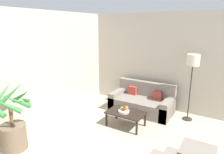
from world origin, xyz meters
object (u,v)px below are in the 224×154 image
Objects in this scene: coffee_table at (126,114)px; potted_palm at (12,126)px; sofa_loveseat at (142,102)px; apple_green at (122,108)px; fruit_bowl at (124,111)px; orange_fruit at (126,108)px; apple_red at (124,109)px; floor_lamp at (193,65)px.

potted_palm is at bearing -126.03° from coffee_table.
apple_green is at bearing -94.98° from sofa_loveseat.
fruit_bowl is 2.96× the size of orange_fruit.
apple_red reaches higher than apple_green.
orange_fruit is at bearing -137.30° from floor_lamp.
apple_red is at bearing -135.47° from floor_lamp.
floor_lamp reaches higher than fruit_bowl.
floor_lamp is 1.90m from orange_fruit.
floor_lamp is (1.21, 0.15, 1.17)m from sofa_loveseat.
coffee_table is 0.09m from fruit_bowl.
floor_lamp is at bearing 41.79° from apple_green.
apple_red reaches higher than fruit_bowl.
apple_red is at bearing -101.75° from orange_fruit.
floor_lamp is 1.97m from apple_red.
coffee_table is 0.15m from apple_red.
sofa_loveseat reaches higher than coffee_table.
sofa_loveseat is (1.41, 2.94, -0.22)m from potted_palm.
potted_palm reaches higher than fruit_bowl.
potted_palm is 3.27m from sofa_loveseat.
apple_green is at bearing 163.72° from fruit_bowl.
fruit_bowl is 3.54× the size of apple_green.
sofa_loveseat is 20.67× the size of apple_red.
apple_red is at bearing -90.56° from sofa_loveseat.
orange_fruit reaches higher than coffee_table.
potted_palm is at bearing -115.61° from sofa_loveseat.
sofa_loveseat reaches higher than orange_fruit.
fruit_bowl is at bearing -16.28° from apple_green.
sofa_loveseat is 0.99m from coffee_table.
floor_lamp is 1.99m from coffee_table.
apple_green is (1.32, 1.93, -0.04)m from potted_palm.
apple_red is 0.09m from apple_green.
sofa_loveseat reaches higher than fruit_bowl.
sofa_loveseat is at bearing -173.09° from floor_lamp.
floor_lamp reaches higher than coffee_table.
fruit_bowl is 0.09m from apple_green.
orange_fruit is (1.42, 1.98, -0.03)m from potted_palm.
apple_red is at bearing -59.50° from fruit_bowl.
apple_green reaches higher than coffee_table.
sofa_loveseat is at bearing 90.63° from coffee_table.
apple_red is (-1.22, -1.20, -0.98)m from floor_lamp.
orange_fruit is at bearing 66.41° from fruit_bowl.
floor_lamp is 2.00m from fruit_bowl.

